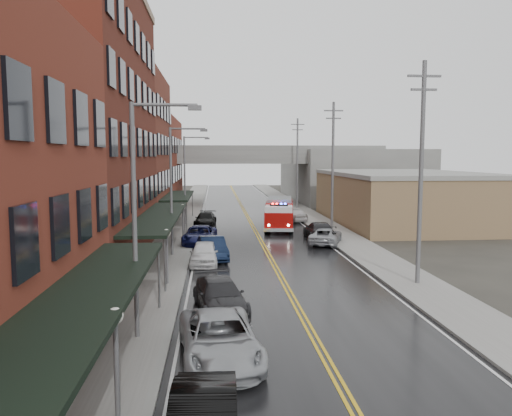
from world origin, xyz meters
TOP-DOWN VIEW (x-y plane):
  - road at (0.00, 30.00)m, footprint 11.00×160.00m
  - sidewalk_left at (-7.30, 30.00)m, footprint 3.00×160.00m
  - sidewalk_right at (7.30, 30.00)m, footprint 3.00×160.00m
  - curb_left at (-5.65, 30.00)m, footprint 0.30×160.00m
  - curb_right at (5.65, 30.00)m, footprint 0.30×160.00m
  - brick_building_b at (-13.30, 23.00)m, footprint 9.00×20.00m
  - brick_building_c at (-13.30, 40.50)m, footprint 9.00×15.00m
  - brick_building_far at (-13.30, 58.00)m, footprint 9.00×20.00m
  - tan_building at (16.00, 40.00)m, footprint 14.00×22.00m
  - right_far_block at (18.00, 70.00)m, footprint 18.00×30.00m
  - awning_0 at (-7.49, 4.00)m, footprint 2.60×16.00m
  - awning_1 at (-7.49, 23.00)m, footprint 2.60×18.00m
  - awning_2 at (-7.49, 40.50)m, footprint 2.60×13.00m
  - globe_lamp_0 at (-6.40, 2.00)m, footprint 0.44×0.44m
  - globe_lamp_1 at (-6.40, 16.00)m, footprint 0.44×0.44m
  - globe_lamp_2 at (-6.40, 30.00)m, footprint 0.44×0.44m
  - street_lamp_0 at (-6.55, 8.00)m, footprint 2.64×0.22m
  - street_lamp_1 at (-6.55, 24.00)m, footprint 2.64×0.22m
  - street_lamp_2 at (-6.55, 40.00)m, footprint 2.64×0.22m
  - utility_pole_0 at (7.20, 15.00)m, footprint 1.80×0.24m
  - utility_pole_1 at (7.20, 35.00)m, footprint 1.80×0.24m
  - utility_pole_2 at (7.20, 55.00)m, footprint 1.80×0.24m
  - overpass at (0.00, 62.00)m, footprint 40.00×10.00m
  - fire_truck at (2.38, 36.38)m, footprint 4.16×8.39m
  - parked_car_left_2 at (-3.67, 5.80)m, footprint 3.17×5.87m
  - parked_car_left_3 at (-3.60, 11.32)m, footprint 2.83×5.26m
  - parked_car_left_4 at (-4.50, 21.20)m, footprint 1.92×4.48m
  - parked_car_left_5 at (-3.97, 22.80)m, footprint 2.29×4.86m
  - parked_car_left_6 at (-5.00, 28.80)m, footprint 2.89×5.50m
  - parked_car_left_7 at (-4.74, 39.20)m, footprint 2.40×4.96m
  - parked_car_right_0 at (5.00, 27.90)m, footprint 3.76×5.32m
  - parked_car_right_1 at (5.00, 30.32)m, footprint 2.25×5.28m
  - parked_car_right_2 at (4.63, 41.94)m, footprint 2.89×4.63m
  - parked_car_right_3 at (3.87, 47.80)m, footprint 1.49×4.04m

SIDE VIEW (x-z plane):
  - road at x=0.00m, z-range 0.00..0.02m
  - sidewalk_left at x=-7.30m, z-range 0.00..0.15m
  - sidewalk_right at x=7.30m, z-range 0.00..0.15m
  - curb_left at x=-5.65m, z-range 0.00..0.15m
  - curb_right at x=5.65m, z-range 0.00..0.15m
  - parked_car_right_3 at x=3.87m, z-range 0.00..1.32m
  - parked_car_right_0 at x=5.00m, z-range 0.00..1.35m
  - parked_car_left_7 at x=-4.74m, z-range 0.00..1.39m
  - parked_car_left_3 at x=-3.60m, z-range 0.00..1.45m
  - parked_car_right_2 at x=4.63m, z-range 0.00..1.47m
  - parked_car_left_6 at x=-5.00m, z-range 0.00..1.48m
  - parked_car_left_4 at x=-4.50m, z-range 0.00..1.51m
  - parked_car_right_1 at x=5.00m, z-range 0.00..1.52m
  - parked_car_left_5 at x=-3.97m, z-range 0.00..1.54m
  - parked_car_left_2 at x=-3.67m, z-range 0.00..1.56m
  - fire_truck at x=2.38m, z-range 0.12..3.08m
  - globe_lamp_0 at x=-6.40m, z-range 0.75..3.87m
  - globe_lamp_1 at x=-6.40m, z-range 0.75..3.87m
  - globe_lamp_2 at x=-6.40m, z-range 0.75..3.87m
  - tan_building at x=16.00m, z-range 0.00..5.00m
  - awning_2 at x=-7.49m, z-range 1.44..4.53m
  - awning_0 at x=-7.49m, z-range 1.44..4.53m
  - awning_1 at x=-7.49m, z-range 1.44..4.53m
  - right_far_block at x=18.00m, z-range 0.00..8.00m
  - street_lamp_0 at x=-6.55m, z-range 0.69..9.69m
  - street_lamp_1 at x=-6.55m, z-range 0.69..9.69m
  - street_lamp_2 at x=-6.55m, z-range 0.69..9.69m
  - overpass at x=0.00m, z-range 2.24..9.74m
  - brick_building_far at x=-13.30m, z-range 0.00..12.00m
  - utility_pole_0 at x=7.20m, z-range 0.31..12.31m
  - utility_pole_1 at x=7.20m, z-range 0.31..12.31m
  - utility_pole_2 at x=7.20m, z-range 0.31..12.31m
  - brick_building_c at x=-13.30m, z-range 0.00..15.00m
  - brick_building_b at x=-13.30m, z-range 0.00..18.00m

